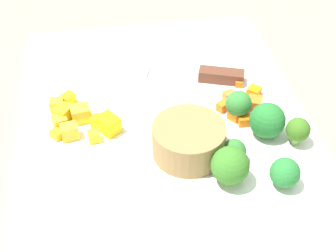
# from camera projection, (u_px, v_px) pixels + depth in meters

# --- Properties ---
(ground_plane) EXTENTS (4.00, 4.00, 0.00)m
(ground_plane) POSITION_uv_depth(u_px,v_px,m) (168.00, 139.00, 0.57)
(ground_plane) COLOR gray
(cutting_board) EXTENTS (0.51, 0.35, 0.01)m
(cutting_board) POSITION_uv_depth(u_px,v_px,m) (168.00, 136.00, 0.56)
(cutting_board) COLOR white
(cutting_board) RESTS_ON ground_plane
(prep_bowl) EXTENTS (0.08, 0.08, 0.04)m
(prep_bowl) POSITION_uv_depth(u_px,v_px,m) (189.00, 140.00, 0.52)
(prep_bowl) COLOR olive
(prep_bowl) RESTS_ON cutting_board
(chef_knife) EXTENTS (0.11, 0.26, 0.02)m
(chef_knife) POSITION_uv_depth(u_px,v_px,m) (176.00, 73.00, 0.64)
(chef_knife) COLOR silver
(chef_knife) RESTS_ON cutting_board
(carrot_dice_0) EXTENTS (0.02, 0.02, 0.02)m
(carrot_dice_0) POSITION_uv_depth(u_px,v_px,m) (235.00, 113.00, 0.57)
(carrot_dice_0) COLOR orange
(carrot_dice_0) RESTS_ON cutting_board
(carrot_dice_1) EXTENTS (0.02, 0.02, 0.01)m
(carrot_dice_1) POSITION_uv_depth(u_px,v_px,m) (255.00, 103.00, 0.59)
(carrot_dice_1) COLOR orange
(carrot_dice_1) RESTS_ON cutting_board
(carrot_dice_2) EXTENTS (0.01, 0.01, 0.01)m
(carrot_dice_2) POSITION_uv_depth(u_px,v_px,m) (245.00, 122.00, 0.56)
(carrot_dice_2) COLOR orange
(carrot_dice_2) RESTS_ON cutting_board
(carrot_dice_3) EXTENTS (0.02, 0.02, 0.01)m
(carrot_dice_3) POSITION_uv_depth(u_px,v_px,m) (254.00, 91.00, 0.61)
(carrot_dice_3) COLOR orange
(carrot_dice_3) RESTS_ON cutting_board
(carrot_dice_4) EXTENTS (0.02, 0.02, 0.01)m
(carrot_dice_4) POSITION_uv_depth(u_px,v_px,m) (209.00, 119.00, 0.57)
(carrot_dice_4) COLOR orange
(carrot_dice_4) RESTS_ON cutting_board
(carrot_dice_5) EXTENTS (0.01, 0.02, 0.01)m
(carrot_dice_5) POSITION_uv_depth(u_px,v_px,m) (229.00, 96.00, 0.60)
(carrot_dice_5) COLOR orange
(carrot_dice_5) RESTS_ON cutting_board
(carrot_dice_6) EXTENTS (0.01, 0.01, 0.01)m
(carrot_dice_6) POSITION_uv_depth(u_px,v_px,m) (239.00, 83.00, 0.62)
(carrot_dice_6) COLOR orange
(carrot_dice_6) RESTS_ON cutting_board
(carrot_dice_7) EXTENTS (0.01, 0.01, 0.01)m
(carrot_dice_7) POSITION_uv_depth(u_px,v_px,m) (253.00, 98.00, 0.60)
(carrot_dice_7) COLOR orange
(carrot_dice_7) RESTS_ON cutting_board
(carrot_dice_8) EXTENTS (0.02, 0.02, 0.01)m
(carrot_dice_8) POSITION_uv_depth(u_px,v_px,m) (222.00, 106.00, 0.59)
(carrot_dice_8) COLOR orange
(carrot_dice_8) RESTS_ON cutting_board
(carrot_dice_9) EXTENTS (0.02, 0.01, 0.01)m
(carrot_dice_9) POSITION_uv_depth(u_px,v_px,m) (241.00, 105.00, 0.59)
(carrot_dice_9) COLOR orange
(carrot_dice_9) RESTS_ON cutting_board
(pepper_dice_0) EXTENTS (0.02, 0.02, 0.01)m
(pepper_dice_0) POSITION_uv_depth(u_px,v_px,m) (57.00, 105.00, 0.59)
(pepper_dice_0) COLOR yellow
(pepper_dice_0) RESTS_ON cutting_board
(pepper_dice_1) EXTENTS (0.02, 0.02, 0.01)m
(pepper_dice_1) POSITION_uv_depth(u_px,v_px,m) (68.00, 99.00, 0.59)
(pepper_dice_1) COLOR yellow
(pepper_dice_1) RESTS_ON cutting_board
(pepper_dice_2) EXTENTS (0.02, 0.02, 0.01)m
(pepper_dice_2) POSITION_uv_depth(u_px,v_px,m) (57.00, 134.00, 0.55)
(pepper_dice_2) COLOR yellow
(pepper_dice_2) RESTS_ON cutting_board
(pepper_dice_3) EXTENTS (0.02, 0.02, 0.02)m
(pepper_dice_3) POSITION_uv_depth(u_px,v_px,m) (69.00, 132.00, 0.55)
(pepper_dice_3) COLOR yellow
(pepper_dice_3) RESTS_ON cutting_board
(pepper_dice_4) EXTENTS (0.02, 0.02, 0.01)m
(pepper_dice_4) POSITION_uv_depth(u_px,v_px,m) (98.00, 122.00, 0.56)
(pepper_dice_4) COLOR yellow
(pepper_dice_4) RESTS_ON cutting_board
(pepper_dice_5) EXTENTS (0.03, 0.03, 0.02)m
(pepper_dice_5) POSITION_uv_depth(u_px,v_px,m) (64.00, 113.00, 0.57)
(pepper_dice_5) COLOR yellow
(pepper_dice_5) RESTS_ON cutting_board
(pepper_dice_6) EXTENTS (0.02, 0.02, 0.02)m
(pepper_dice_6) POSITION_uv_depth(u_px,v_px,m) (60.00, 122.00, 0.56)
(pepper_dice_6) COLOR yellow
(pepper_dice_6) RESTS_ON cutting_board
(pepper_dice_7) EXTENTS (0.02, 0.01, 0.01)m
(pepper_dice_7) POSITION_uv_depth(u_px,v_px,m) (94.00, 135.00, 0.55)
(pepper_dice_7) COLOR yellow
(pepper_dice_7) RESTS_ON cutting_board
(pepper_dice_8) EXTENTS (0.02, 0.03, 0.02)m
(pepper_dice_8) POSITION_uv_depth(u_px,v_px,m) (81.00, 114.00, 0.57)
(pepper_dice_8) COLOR yellow
(pepper_dice_8) RESTS_ON cutting_board
(pepper_dice_9) EXTENTS (0.03, 0.03, 0.02)m
(pepper_dice_9) POSITION_uv_depth(u_px,v_px,m) (109.00, 124.00, 0.55)
(pepper_dice_9) COLOR yellow
(pepper_dice_9) RESTS_ON cutting_board
(broccoli_floret_0) EXTENTS (0.04, 0.04, 0.04)m
(broccoli_floret_0) POSITION_uv_depth(u_px,v_px,m) (267.00, 121.00, 0.54)
(broccoli_floret_0) COLOR #8FB56C
(broccoli_floret_0) RESTS_ON cutting_board
(broccoli_floret_1) EXTENTS (0.03, 0.03, 0.03)m
(broccoli_floret_1) POSITION_uv_depth(u_px,v_px,m) (285.00, 173.00, 0.49)
(broccoli_floret_1) COLOR #94B95E
(broccoli_floret_1) RESTS_ON cutting_board
(broccoli_floret_2) EXTENTS (0.03, 0.03, 0.03)m
(broccoli_floret_2) POSITION_uv_depth(u_px,v_px,m) (298.00, 130.00, 0.53)
(broccoli_floret_2) COLOR #8FBB63
(broccoli_floret_2) RESTS_ON cutting_board
(broccoli_floret_3) EXTENTS (0.03, 0.03, 0.04)m
(broccoli_floret_3) POSITION_uv_depth(u_px,v_px,m) (238.00, 104.00, 0.57)
(broccoli_floret_3) COLOR #80B457
(broccoli_floret_3) RESTS_ON cutting_board
(broccoli_floret_4) EXTENTS (0.04, 0.04, 0.05)m
(broccoli_floret_4) POSITION_uv_depth(u_px,v_px,m) (230.00, 166.00, 0.49)
(broccoli_floret_4) COLOR #82BB5C
(broccoli_floret_4) RESTS_ON cutting_board
(broccoli_floret_5) EXTENTS (0.03, 0.03, 0.03)m
(broccoli_floret_5) POSITION_uv_depth(u_px,v_px,m) (234.00, 151.00, 0.51)
(broccoli_floret_5) COLOR #85B356
(broccoli_floret_5) RESTS_ON cutting_board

